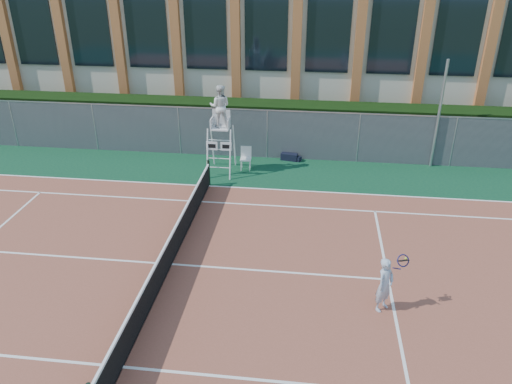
# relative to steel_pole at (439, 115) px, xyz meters

# --- Properties ---
(ground) EXTENTS (120.00, 120.00, 0.00)m
(ground) POSITION_rel_steel_pole_xyz_m (-9.19, -8.70, -2.30)
(ground) COLOR #233814
(apron) EXTENTS (36.00, 20.00, 0.01)m
(apron) POSITION_rel_steel_pole_xyz_m (-9.19, -7.70, -2.30)
(apron) COLOR #0C3724
(apron) RESTS_ON ground
(tennis_court) EXTENTS (23.77, 10.97, 0.02)m
(tennis_court) POSITION_rel_steel_pole_xyz_m (-9.19, -8.70, -2.28)
(tennis_court) COLOR brown
(tennis_court) RESTS_ON apron
(tennis_net) EXTENTS (0.10, 11.30, 1.10)m
(tennis_net) POSITION_rel_steel_pole_xyz_m (-9.19, -8.70, -1.77)
(tennis_net) COLOR black
(tennis_net) RESTS_ON ground
(fence) EXTENTS (40.00, 0.06, 2.20)m
(fence) POSITION_rel_steel_pole_xyz_m (-9.19, 0.10, -1.20)
(fence) COLOR #595E60
(fence) RESTS_ON ground
(hedge) EXTENTS (40.00, 1.40, 2.20)m
(hedge) POSITION_rel_steel_pole_xyz_m (-9.19, 1.30, -1.20)
(hedge) COLOR black
(hedge) RESTS_ON ground
(building) EXTENTS (45.00, 10.60, 8.22)m
(building) POSITION_rel_steel_pole_xyz_m (-9.19, 9.25, 1.84)
(building) COLOR beige
(building) RESTS_ON ground
(steel_pole) EXTENTS (0.12, 0.12, 4.61)m
(steel_pole) POSITION_rel_steel_pole_xyz_m (0.00, 0.00, 0.00)
(steel_pole) COLOR #9EA0A5
(steel_pole) RESTS_ON ground
(umpire_chair) EXTENTS (1.05, 1.61, 3.76)m
(umpire_chair) POSITION_rel_steel_pole_xyz_m (-8.93, -1.65, 0.44)
(umpire_chair) COLOR white
(umpire_chair) RESTS_ON ground
(plastic_chair) EXTENTS (0.48, 0.48, 0.98)m
(plastic_chair) POSITION_rel_steel_pole_xyz_m (-7.96, -1.26, -1.72)
(plastic_chair) COLOR silver
(plastic_chair) RESTS_ON apron
(sports_bag_near) EXTENTS (0.78, 0.42, 0.31)m
(sports_bag_near) POSITION_rel_steel_pole_xyz_m (-6.16, -0.10, -2.14)
(sports_bag_near) COLOR black
(sports_bag_near) RESTS_ON apron
(sports_bag_far) EXTENTS (0.59, 0.47, 0.22)m
(sports_bag_far) POSITION_rel_steel_pole_xyz_m (-5.90, -0.10, -2.19)
(sports_bag_far) COLOR black
(sports_bag_far) RESTS_ON apron
(tennis_player) EXTENTS (0.92, 0.75, 1.56)m
(tennis_player) POSITION_rel_steel_pole_xyz_m (-3.10, -10.01, -1.50)
(tennis_player) COLOR #A9B6CA
(tennis_player) RESTS_ON tennis_court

